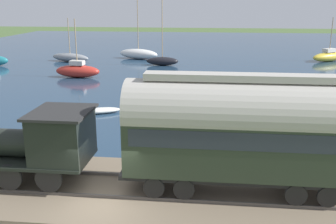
% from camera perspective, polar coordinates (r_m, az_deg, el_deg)
% --- Properties ---
extents(ground_plane, '(200.00, 200.00, 0.00)m').
position_cam_1_polar(ground_plane, '(14.85, -9.12, -14.64)').
color(ground_plane, '#476033').
extents(harbor_water, '(80.00, 80.00, 0.01)m').
position_cam_1_polar(harbor_water, '(57.19, 2.62, 8.39)').
color(harbor_water, navy).
rests_on(harbor_water, ground).
extents(rail_embankment, '(5.63, 56.00, 0.71)m').
position_cam_1_polar(rail_embankment, '(15.71, -8.03, -11.56)').
color(rail_embankment, '#756651').
rests_on(rail_embankment, ground).
extents(steam_locomotive, '(2.47, 6.13, 3.08)m').
position_cam_1_polar(steam_locomotive, '(15.90, -18.94, -4.01)').
color(steam_locomotive, black).
rests_on(steam_locomotive, rail_embankment).
extents(passenger_coach, '(2.23, 8.55, 4.37)m').
position_cam_1_polar(passenger_coach, '(14.21, 10.45, -2.36)').
color(passenger_coach, black).
rests_on(passenger_coach, rail_embankment).
extents(sailboat_yellow, '(4.30, 5.34, 5.45)m').
position_cam_1_polar(sailboat_yellow, '(54.26, 22.32, 7.51)').
color(sailboat_yellow, gold).
rests_on(sailboat_yellow, harbor_water).
extents(sailboat_gray, '(3.14, 5.64, 5.41)m').
position_cam_1_polar(sailboat_gray, '(51.43, -14.00, 7.70)').
color(sailboat_gray, gray).
rests_on(sailboat_gray, harbor_water).
extents(sailboat_white, '(3.34, 5.77, 9.76)m').
position_cam_1_polar(sailboat_white, '(52.49, -4.32, 8.44)').
color(sailboat_white, white).
rests_on(sailboat_white, harbor_water).
extents(sailboat_red, '(1.72, 4.58, 5.76)m').
position_cam_1_polar(sailboat_red, '(40.60, -12.98, 5.89)').
color(sailboat_red, '#B72D23').
rests_on(sailboat_red, harbor_water).
extents(sailboat_black, '(1.40, 3.83, 8.94)m').
position_cam_1_polar(sailboat_black, '(47.07, -0.82, 7.48)').
color(sailboat_black, black).
rests_on(sailboat_black, harbor_water).
extents(rowboat_mid_harbor, '(1.80, 2.79, 0.37)m').
position_cam_1_polar(rowboat_mid_harbor, '(27.38, -9.70, 0.22)').
color(rowboat_mid_harbor, silver).
rests_on(rowboat_mid_harbor, harbor_water).
extents(rowboat_off_pier, '(2.13, 2.65, 0.46)m').
position_cam_1_polar(rowboat_off_pier, '(27.08, 0.45, 0.37)').
color(rowboat_off_pier, beige).
rests_on(rowboat_off_pier, harbor_water).
extents(rowboat_near_shore, '(1.26, 2.77, 0.40)m').
position_cam_1_polar(rowboat_near_shore, '(21.83, 13.53, -4.05)').
color(rowboat_near_shore, beige).
rests_on(rowboat_near_shore, harbor_water).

